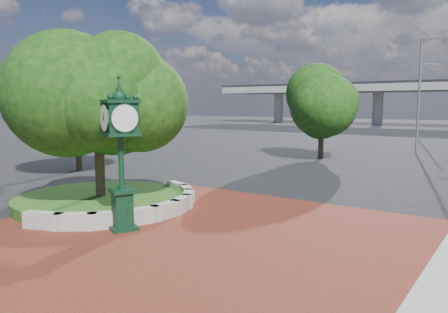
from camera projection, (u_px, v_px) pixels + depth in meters
ground at (210, 228)px, 13.19m from camera, size 200.00×200.00×0.00m
plaza at (189, 235)px, 12.38m from camera, size 12.00×12.00×0.04m
planter_wall at (146, 207)px, 14.71m from camera, size 2.96×6.77×0.54m
grass_bed at (101, 201)px, 16.02m from camera, size 6.10×6.10×0.40m
tree_planter at (98, 104)px, 15.60m from camera, size 5.20×5.20×6.33m
tree_northwest at (77, 97)px, 24.19m from camera, size 5.60×5.60×6.93m
tree_street at (322, 111)px, 29.70m from camera, size 4.40×4.40×5.45m
post_clock at (121, 148)px, 12.63m from camera, size 1.17×1.17×4.46m
street_lamp_near at (422, 87)px, 32.37m from camera, size 1.90×0.24×8.49m
street_lamp_far at (421, 95)px, 46.80m from camera, size 1.70×0.84×8.01m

